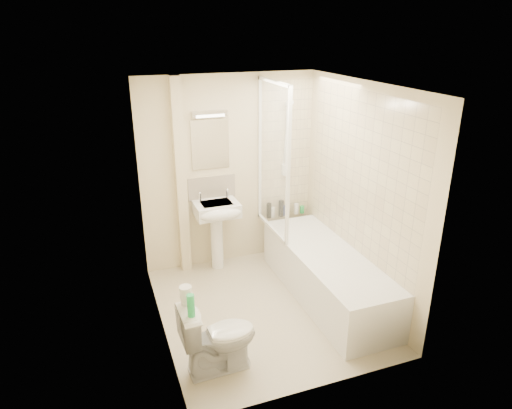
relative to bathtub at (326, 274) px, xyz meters
name	(u,v)px	position (x,y,z in m)	size (l,w,h in m)	color
floor	(265,308)	(-0.75, 0.00, -0.29)	(2.50, 2.50, 0.00)	beige
wall_back	(229,172)	(-0.75, 1.25, 0.91)	(2.20, 0.02, 2.40)	beige
wall_left	(155,223)	(-1.85, 0.00, 0.91)	(0.02, 2.50, 2.40)	beige
wall_right	(360,195)	(0.35, 0.00, 0.91)	(0.02, 2.50, 2.40)	beige
ceiling	(266,85)	(-0.75, 0.00, 2.11)	(2.20, 2.50, 0.02)	white
tile_back	(285,150)	(0.00, 1.24, 1.14)	(0.70, 0.01, 1.75)	beige
tile_right	(361,175)	(0.34, 0.00, 1.14)	(0.01, 2.10, 1.75)	beige
pipe_boxing	(181,179)	(-1.37, 1.19, 0.91)	(0.12, 0.12, 2.40)	beige
splashback	(212,188)	(-0.98, 1.24, 0.74)	(0.60, 0.01, 0.30)	beige
mirror	(210,144)	(-0.98, 1.24, 1.29)	(0.46, 0.01, 0.60)	white
strip_light	(210,114)	(-0.98, 1.21, 1.66)	(0.42, 0.07, 0.07)	silver
bathtub	(326,274)	(0.00, 0.00, 0.00)	(0.70, 2.10, 0.55)	white
shower_screen	(273,159)	(-0.35, 0.80, 1.16)	(0.04, 0.92, 1.80)	white
shower_fixture	(287,141)	(0.00, 1.19, 1.26)	(0.10, 0.16, 0.99)	white
pedestal_sink	(218,217)	(-0.98, 1.01, 0.43)	(0.53, 0.49, 1.02)	white
bottle_black_a	(269,211)	(-0.25, 1.16, 0.36)	(0.06, 0.06, 0.20)	black
bottle_white_a	(272,212)	(-0.20, 1.16, 0.33)	(0.06, 0.06, 0.14)	silver
bottle_black_b	(281,208)	(-0.07, 1.16, 0.37)	(0.07, 0.07, 0.22)	black
bottle_blue	(283,210)	(-0.04, 1.16, 0.33)	(0.05, 0.05, 0.14)	navy
bottle_cream	(288,208)	(0.02, 1.16, 0.36)	(0.05, 0.05, 0.19)	beige
bottle_white_b	(296,209)	(0.15, 1.16, 0.33)	(0.06, 0.06, 0.14)	white
bottle_green	(302,209)	(0.23, 1.16, 0.31)	(0.06, 0.06, 0.10)	green
toilet	(219,337)	(-1.47, -0.73, 0.05)	(0.68, 0.41, 0.68)	white
toilet_roll_lower	(187,298)	(-1.71, -0.62, 0.44)	(0.11, 0.11, 0.09)	white
toilet_roll_upper	(186,292)	(-1.73, -0.68, 0.54)	(0.11, 0.11, 0.10)	white
green_bottle	(191,306)	(-1.72, -0.82, 0.50)	(0.06, 0.06, 0.20)	#28C25F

